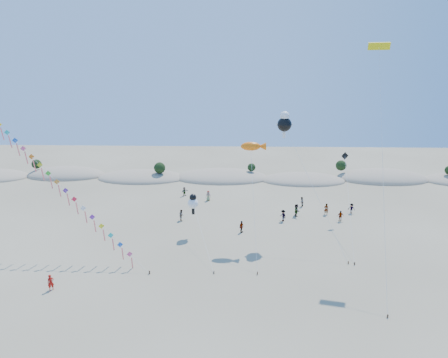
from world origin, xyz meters
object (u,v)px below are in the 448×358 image
fish_kite (253,147)px  parafoil_kite (379,51)px  kite_train (20,146)px  flyer_foreground (51,283)px

fish_kite → parafoil_kite: 16.85m
kite_train → flyer_foreground: (7.19, -10.30, -11.27)m
kite_train → parafoil_kite: size_ratio=1.31×
parafoil_kite → flyer_foreground: 40.58m
kite_train → fish_kite: size_ratio=2.48×
fish_kite → parafoil_kite: size_ratio=0.53×
parafoil_kite → flyer_foreground: size_ratio=14.66×
parafoil_kite → flyer_foreground: (-32.60, -10.90, -21.57)m
kite_train → flyer_foreground: bearing=-55.1°
fish_kite → parafoil_kite: bearing=-8.6°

